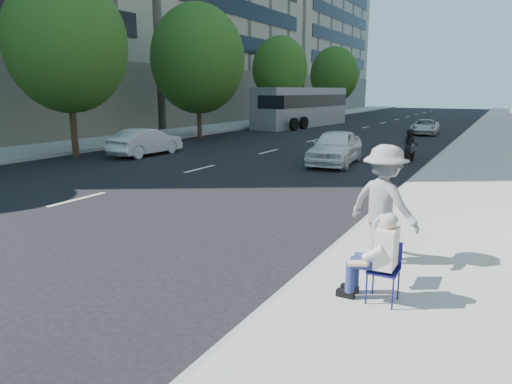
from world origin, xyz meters
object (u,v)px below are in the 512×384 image
Objects in this scene: white_sedan_near at (335,147)px; white_sedan_far at (425,127)px; seated_protester at (377,251)px; white_sedan_mid at (146,142)px; jogger at (384,204)px; bus at (302,107)px; motorcycle at (410,147)px.

white_sedan_far is at bearing 80.22° from white_sedan_near.
white_sedan_near reaches higher than seated_protester.
white_sedan_mid is at bearing -123.75° from white_sedan_far.
white_sedan_mid is at bearing -12.56° from jogger.
white_sedan_mid is (-13.83, 10.56, -0.23)m from seated_protester.
seated_protester is at bearing -74.12° from white_sedan_near.
white_sedan_far is at bearing -61.49° from jogger.
seated_protester is 0.64× the size of jogger.
jogger is 0.17× the size of bus.
bus is at bearing -43.27° from jogger.
bus is (-0.60, 20.42, 0.99)m from white_sedan_mid.
motorcycle is 20.25m from bus.
jogger is 16.25m from white_sedan_mid.
white_sedan_near is (-4.60, 10.77, -0.44)m from jogger.
white_sedan_far is 1.87× the size of motorcycle.
white_sedan_far is 11.02m from bus.
white_sedan_far is 13.61m from motorcycle.
bus is at bearing 111.25° from white_sedan_near.
white_sedan_near is at bearing -168.07° from white_sedan_mid.
bus is at bearing -87.60° from white_sedan_mid.
motorcycle is at bearing -88.00° from white_sedan_far.
jogger is (-0.30, 1.56, 0.30)m from seated_protester.
jogger reaches higher than white_sedan_mid.
white_sedan_near is 20.96m from bus.
white_sedan_mid is 0.32× the size of bus.
motorcycle is at bearing -159.16° from white_sedan_mid.
white_sedan_near is 2.10× the size of motorcycle.
seated_protester is 0.31× the size of white_sedan_near.
bus reaches higher than white_sedan_mid.
white_sedan_far is at bearing -118.77° from white_sedan_mid.
bus is at bearing 161.67° from white_sedan_far.
seated_protester is 14.96m from motorcycle.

